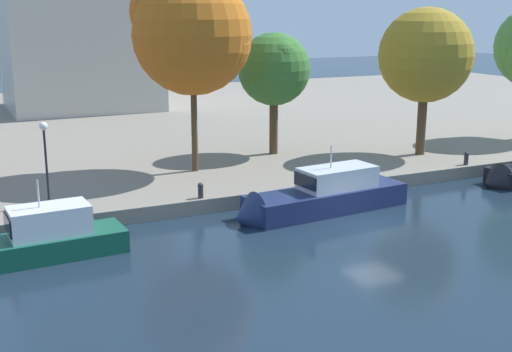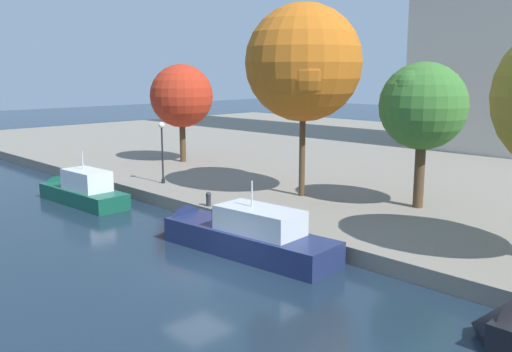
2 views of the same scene
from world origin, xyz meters
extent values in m
plane|color=#192838|center=(0.00, 0.00, 0.00)|extent=(220.00, 220.00, 0.00)
cube|color=gray|center=(0.00, 33.36, 0.40)|extent=(120.00, 55.00, 0.80)
cube|color=#14513D|center=(-15.85, 2.79, 0.28)|extent=(7.68, 2.73, 1.47)
cube|color=white|center=(-15.28, 2.82, 1.67)|extent=(3.50, 2.04, 1.30)
cube|color=black|center=(-16.60, 2.75, 1.74)|extent=(1.00, 1.79, 0.78)
cylinder|color=silver|center=(-15.66, 2.80, 2.94)|extent=(0.08, 0.08, 1.23)
cube|color=navy|center=(-0.66, 3.60, 0.45)|extent=(9.52, 3.44, 1.53)
cone|color=navy|center=(-5.69, 3.13, 0.45)|extent=(1.42, 2.56, 2.46)
cube|color=silver|center=(0.04, 3.67, 1.79)|extent=(4.37, 2.45, 1.15)
cube|color=black|center=(-1.58, 3.51, 1.85)|extent=(1.29, 2.03, 0.69)
cylinder|color=silver|center=(-0.42, 3.62, 2.99)|extent=(0.08, 0.08, 1.24)
cone|color=black|center=(11.16, 3.44, 0.29)|extent=(1.20, 2.34, 2.34)
cylinder|color=#2D2D33|center=(-6.93, 6.26, 1.11)|extent=(0.29, 0.29, 0.61)
sphere|color=#2D2D33|center=(-6.93, 6.26, 1.50)|extent=(0.32, 0.32, 0.32)
cylinder|color=#2D2D33|center=(11.62, 6.35, 1.12)|extent=(0.29, 0.29, 0.63)
sphere|color=#2D2D33|center=(11.62, 6.35, 1.52)|extent=(0.32, 0.32, 0.32)
cylinder|color=black|center=(-14.52, 8.29, 2.79)|extent=(0.12, 0.12, 3.96)
sphere|color=white|center=(-14.52, 8.29, 4.96)|extent=(0.43, 0.43, 0.43)
cylinder|color=black|center=(-14.52, 8.29, 0.95)|extent=(0.26, 0.26, 0.30)
cylinder|color=#4C3823|center=(1.83, 14.94, 2.83)|extent=(0.60, 0.60, 4.04)
sphere|color=#38702D|center=(1.83, 14.94, 6.72)|extent=(5.00, 5.00, 5.00)
sphere|color=#38702D|center=(1.46, 15.92, 6.95)|extent=(2.36, 2.36, 2.36)
sphere|color=#38702D|center=(1.80, 13.87, 7.61)|extent=(2.35, 2.35, 2.35)
cylinder|color=#4C3823|center=(11.06, 10.34, 3.04)|extent=(0.63, 0.63, 4.46)
sphere|color=olive|center=(11.06, 10.34, 7.68)|extent=(6.43, 6.43, 6.43)
sphere|color=olive|center=(12.46, 10.81, 7.51)|extent=(3.34, 3.34, 3.34)
sphere|color=olive|center=(10.60, 11.78, 7.37)|extent=(3.70, 3.70, 3.70)
cylinder|color=#4C3823|center=(-4.99, 12.37, 3.64)|extent=(0.38, 0.38, 5.67)
sphere|color=#BC6019|center=(-4.99, 12.37, 9.19)|extent=(7.25, 7.25, 7.25)
sphere|color=#BC6019|center=(-6.11, 14.08, 10.54)|extent=(4.31, 4.31, 4.31)
sphere|color=#BC6019|center=(-3.92, 11.40, 8.69)|extent=(4.30, 4.30, 4.30)
camera|label=1|loc=(-18.99, -26.23, 10.57)|focal=46.78mm
camera|label=2|loc=(18.22, -14.10, 8.70)|focal=39.23mm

